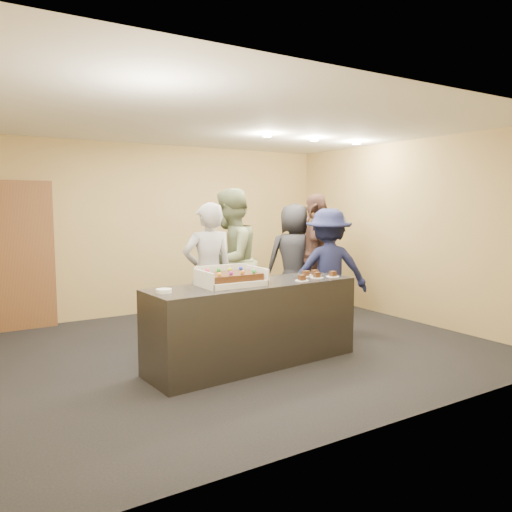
# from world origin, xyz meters

# --- Properties ---
(room) EXTENTS (6.04, 6.00, 2.70)m
(room) POSITION_xyz_m (0.00, 0.00, 1.35)
(room) COLOR black
(room) RESTS_ON ground
(serving_counter) EXTENTS (2.44, 0.86, 0.90)m
(serving_counter) POSITION_xyz_m (-0.10, -0.63, 0.45)
(serving_counter) COLOR black
(serving_counter) RESTS_ON floor
(storage_cabinet) EXTENTS (0.95, 0.15, 2.08)m
(storage_cabinet) POSITION_xyz_m (-2.10, 2.41, 1.04)
(storage_cabinet) COLOR brown
(storage_cabinet) RESTS_ON floor
(cake_box) EXTENTS (0.67, 0.46, 0.20)m
(cake_box) POSITION_xyz_m (-0.38, -0.60, 0.95)
(cake_box) COLOR white
(cake_box) RESTS_ON serving_counter
(sheet_cake) EXTENTS (0.57, 0.39, 0.11)m
(sheet_cake) POSITION_xyz_m (-0.38, -0.63, 1.00)
(sheet_cake) COLOR #37180C
(sheet_cake) RESTS_ON cake_box
(plate_stack) EXTENTS (0.15, 0.15, 0.04)m
(plate_stack) POSITION_xyz_m (-1.16, -0.67, 0.92)
(plate_stack) COLOR white
(plate_stack) RESTS_ON serving_counter
(slice_a) EXTENTS (0.15, 0.15, 0.07)m
(slice_a) POSITION_xyz_m (0.44, -0.78, 0.92)
(slice_a) COLOR white
(slice_a) RESTS_ON serving_counter
(slice_b) EXTENTS (0.15, 0.15, 0.07)m
(slice_b) POSITION_xyz_m (0.69, -0.52, 0.92)
(slice_b) COLOR white
(slice_b) RESTS_ON serving_counter
(slice_c) EXTENTS (0.15, 0.15, 0.07)m
(slice_c) POSITION_xyz_m (0.72, -0.69, 0.92)
(slice_c) COLOR white
(slice_c) RESTS_ON serving_counter
(slice_d) EXTENTS (0.15, 0.15, 0.07)m
(slice_d) POSITION_xyz_m (0.82, -0.52, 0.92)
(slice_d) COLOR white
(slice_d) RESTS_ON serving_counter
(slice_e) EXTENTS (0.15, 0.15, 0.07)m
(slice_e) POSITION_xyz_m (0.94, -0.72, 0.92)
(slice_e) COLOR white
(slice_e) RESTS_ON serving_counter
(person_server_grey) EXTENTS (0.69, 0.50, 1.78)m
(person_server_grey) POSITION_xyz_m (-0.18, 0.34, 0.89)
(person_server_grey) COLOR #A6A6AB
(person_server_grey) RESTS_ON floor
(person_sage_man) EXTENTS (1.21, 1.16, 1.97)m
(person_sage_man) POSITION_xyz_m (0.31, 0.67, 0.98)
(person_sage_man) COLOR gray
(person_sage_man) RESTS_ON floor
(person_navy_man) EXTENTS (1.26, 1.06, 1.70)m
(person_navy_man) POSITION_xyz_m (1.50, 0.03, 0.85)
(person_navy_man) COLOR #181C42
(person_navy_man) RESTS_ON floor
(person_brown_extra) EXTENTS (1.10, 1.15, 1.92)m
(person_brown_extra) POSITION_xyz_m (1.86, 0.76, 0.96)
(person_brown_extra) COLOR #50332A
(person_brown_extra) RESTS_ON floor
(person_dark_suit) EXTENTS (1.00, 0.82, 1.77)m
(person_dark_suit) POSITION_xyz_m (1.69, 1.10, 0.88)
(person_dark_suit) COLOR #242429
(person_dark_suit) RESTS_ON floor
(ceiling_spotlights) EXTENTS (1.72, 0.12, 0.03)m
(ceiling_spotlights) POSITION_xyz_m (1.60, 0.50, 2.67)
(ceiling_spotlights) COLOR #FFEAC6
(ceiling_spotlights) RESTS_ON ceiling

